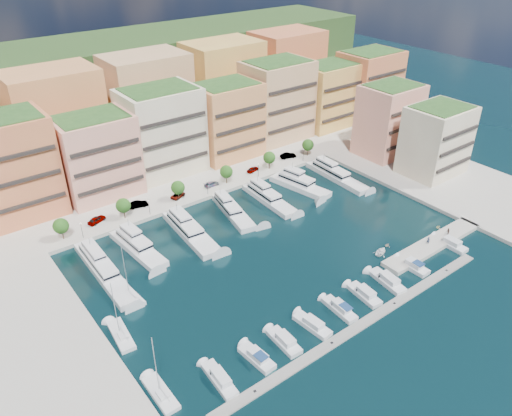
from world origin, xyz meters
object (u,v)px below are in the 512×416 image
object	(u,v)px
lamppost_2	(207,185)
cruiser_4	(340,309)
cruiser_0	(220,380)
person_1	(448,232)
tree_1	(123,206)
tender_1	(387,245)
yacht_0	(102,268)
car_3	(212,184)
cruiser_2	(284,342)
yacht_1	(136,246)
car_2	(178,195)
tree_4	(269,158)
cruiser_6	(387,281)
yacht_6	(334,174)
cruiser_3	(312,325)
lamppost_1	(149,205)
tree_5	(308,145)
lamppost_4	(303,153)
cruiser_1	(257,358)
sailboat_0	(161,394)
tree_3	(226,172)
car_1	(138,204)
tree_0	(61,226)
yacht_3	(232,209)
car_4	(253,169)
sailboat_1	(121,336)
cruiser_5	(365,295)
yacht_2	(189,229)
yacht_4	(267,197)
tender_3	(438,227)
sailboat_2	(130,296)
cruiser_7	(413,266)
tender_0	(381,252)
tree_2	(178,188)
car_0	(97,220)

from	to	relation	value
lamppost_2	cruiser_4	distance (m)	56.08
cruiser_0	person_1	world-z (taller)	person_1
tree_1	tender_1	bearing A→B (deg)	-47.36
yacht_0	lamppost_2	bearing A→B (deg)	21.55
car_3	cruiser_2	bearing A→B (deg)	158.09
yacht_1	car_2	xyz separation A→B (m)	(19.83, 14.90, 0.57)
tree_4	cruiser_6	world-z (taller)	tree_4
yacht_6	lamppost_2	bearing A→B (deg)	160.61
yacht_1	car_3	xyz separation A→B (m)	(30.87, 14.78, 0.57)
cruiser_0	cruiser_3	size ratio (longest dim) A/B	1.06
lamppost_1	tree_5	bearing A→B (deg)	2.27
lamppost_4	tender_1	world-z (taller)	lamppost_4
cruiser_1	sailboat_0	bearing A→B (deg)	168.21
tree_3	car_1	xyz separation A→B (m)	(-26.73, 3.04, -2.88)
tree_0	car_1	xyz separation A→B (m)	(21.27, 3.04, -2.88)
cruiser_2	cruiser_0	bearing A→B (deg)	-179.95
tree_0	tender_1	distance (m)	78.47
lamppost_4	yacht_6	world-z (taller)	yacht_6
yacht_3	car_4	bearing A→B (deg)	39.11
tree_3	cruiser_6	xyz separation A→B (m)	(2.26, -58.10, -4.20)
sailboat_0	sailboat_1	size ratio (longest dim) A/B	1.00
tree_4	yacht_6	size ratio (longest dim) A/B	0.24
cruiser_1	cruiser_5	distance (m)	28.36
sailboat_1	person_1	size ratio (longest dim) A/B	6.84
cruiser_5	yacht_2	bearing A→B (deg)	111.28
yacht_2	cruiser_1	distance (m)	44.62
yacht_4	cruiser_6	xyz separation A→B (m)	(-1.83, -44.06, -0.54)
lamppost_1	tender_3	size ratio (longest dim) A/B	2.86
tree_3	yacht_2	bearing A→B (deg)	-145.44
tender_1	yacht_1	bearing A→B (deg)	44.88
tree_4	sailboat_2	size ratio (longest dim) A/B	0.43
tender_3	car_3	size ratio (longest dim) A/B	0.32
tree_3	lamppost_2	world-z (taller)	tree_3
cruiser_7	sailboat_0	world-z (taller)	sailboat_0
cruiser_3	tree_3	bearing A→B (deg)	71.13
cruiser_1	cruiser_3	distance (m)	13.54
cruiser_4	tender_1	bearing A→B (deg)	19.65
cruiser_7	sailboat_2	xyz separation A→B (m)	(-55.05, 29.63, -0.25)
tree_5	yacht_1	size ratio (longest dim) A/B	0.28
cruiser_0	lamppost_4	bearing A→B (deg)	38.80
tender_3	tender_1	size ratio (longest dim) A/B	0.93
cruiser_7	tender_0	distance (m)	8.27
yacht_1	cruiser_2	xyz separation A→B (m)	(8.40, -44.45, -0.54)
sailboat_1	tree_2	bearing A→B (deg)	47.90
yacht_2	tender_0	size ratio (longest dim) A/B	5.72
tender_3	car_0	world-z (taller)	car_0
tree_4	person_1	world-z (taller)	tree_4
tender_1	car_4	size ratio (longest dim) A/B	0.36
tree_5	cruiser_4	world-z (taller)	tree_5
car_3	tender_0	bearing A→B (deg)	-165.50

